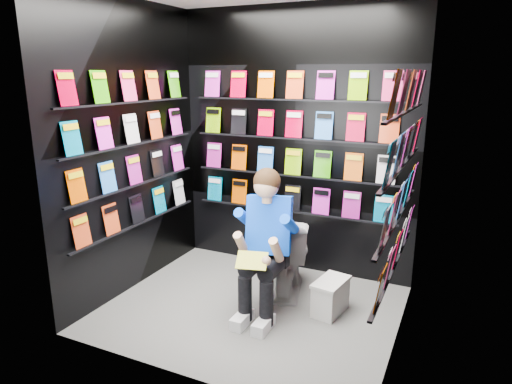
% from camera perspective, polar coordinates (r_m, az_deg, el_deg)
% --- Properties ---
extents(floor, '(2.40, 2.40, 0.00)m').
position_cam_1_polar(floor, '(4.06, -0.64, -14.37)').
color(floor, slate).
rests_on(floor, ground).
extents(wall_back, '(2.40, 0.04, 2.60)m').
position_cam_1_polar(wall_back, '(4.52, 4.85, 6.10)').
color(wall_back, black).
rests_on(wall_back, floor).
extents(wall_front, '(2.40, 0.04, 2.60)m').
position_cam_1_polar(wall_front, '(2.76, -9.74, 0.46)').
color(wall_front, black).
rests_on(wall_front, floor).
extents(wall_left, '(0.04, 2.00, 2.60)m').
position_cam_1_polar(wall_left, '(4.26, -15.45, 5.11)').
color(wall_left, black).
rests_on(wall_left, floor).
extents(wall_right, '(0.04, 2.00, 2.60)m').
position_cam_1_polar(wall_right, '(3.28, 18.55, 2.14)').
color(wall_right, black).
rests_on(wall_right, floor).
extents(comics_back, '(2.10, 0.06, 1.37)m').
position_cam_1_polar(comics_back, '(4.49, 4.72, 6.11)').
color(comics_back, '#F02F74').
rests_on(comics_back, wall_back).
extents(comics_left, '(0.06, 1.70, 1.37)m').
position_cam_1_polar(comics_left, '(4.24, -15.14, 5.16)').
color(comics_left, '#F02F74').
rests_on(comics_left, wall_left).
extents(comics_right, '(0.06, 1.70, 1.37)m').
position_cam_1_polar(comics_right, '(3.28, 18.04, 2.28)').
color(comics_right, '#F02F74').
rests_on(comics_right, wall_right).
extents(toilet, '(0.60, 0.83, 0.73)m').
position_cam_1_polar(toilet, '(4.22, 3.80, -7.65)').
color(toilet, white).
rests_on(toilet, floor).
extents(longbox, '(0.25, 0.38, 0.27)m').
position_cam_1_polar(longbox, '(3.99, 9.28, -12.92)').
color(longbox, white).
rests_on(longbox, floor).
extents(longbox_lid, '(0.27, 0.40, 0.03)m').
position_cam_1_polar(longbox_lid, '(3.93, 9.37, -11.02)').
color(longbox_lid, white).
rests_on(longbox_lid, longbox).
extents(reader, '(0.66, 0.82, 1.32)m').
position_cam_1_polar(reader, '(3.76, 1.78, -4.25)').
color(reader, blue).
rests_on(reader, toilet).
extents(held_comic, '(0.27, 0.20, 0.10)m').
position_cam_1_polar(held_comic, '(3.52, -0.52, -8.55)').
color(held_comic, '#2F9816').
rests_on(held_comic, reader).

